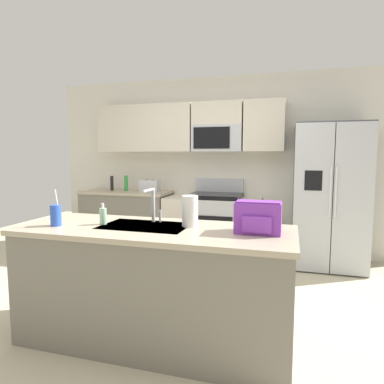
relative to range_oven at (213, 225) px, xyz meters
The scene contains 14 objects.
ground_plane 1.86m from the range_oven, 89.41° to the right, with size 9.00×9.00×0.00m, color beige.
kitchen_wall_unit 1.07m from the range_oven, 113.93° to the left, with size 5.20×0.43×2.60m.
back_counter 1.37m from the range_oven, behind, with size 1.36×0.63×0.90m.
range_oven is the anchor object (origin of this frame).
refrigerator 1.62m from the range_oven, ahead, with size 0.90×0.76×1.85m.
island_counter 2.37m from the range_oven, 88.17° to the right, with size 2.10×0.81×0.90m.
toaster 1.10m from the range_oven, behind, with size 0.28×0.16×0.18m.
pepper_mill 1.71m from the range_oven, behind, with size 0.05×0.05×0.23m, color black.
bottle_green 1.49m from the range_oven, behind, with size 0.06×0.06×0.24m, color green.
sink_faucet 2.27m from the range_oven, 90.46° to the right, with size 0.08×0.21×0.28m.
drink_cup_blue 2.67m from the range_oven, 105.36° to the right, with size 0.08×0.08×0.29m.
soap_dispenser 2.45m from the range_oven, 98.81° to the right, with size 0.06×0.06×0.17m.
paper_towel_roll 2.34m from the range_oven, 81.83° to the right, with size 0.12×0.12×0.24m, color white.
backpack 2.54m from the range_oven, 69.94° to the right, with size 0.32×0.22×0.23m.
Camera 1 is at (1.04, -2.94, 1.45)m, focal length 31.88 mm.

